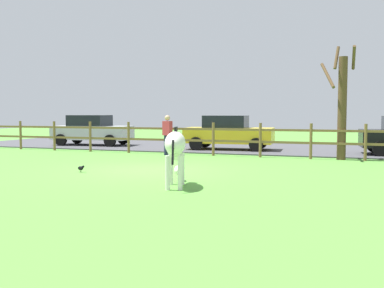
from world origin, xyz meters
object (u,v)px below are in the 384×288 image
at_px(bare_tree, 342,104).
at_px(zebra, 175,148).
at_px(crow_on_grass, 81,168).
at_px(parked_car_silver, 92,130).
at_px(parked_car_yellow, 228,132).
at_px(visitor_near_fence, 167,133).

relative_size(bare_tree, zebra, 2.24).
height_order(crow_on_grass, parked_car_silver, parked_car_silver).
bearing_deg(parked_car_yellow, crow_on_grass, -103.52).
relative_size(bare_tree, crow_on_grass, 19.59).
xyz_separation_m(zebra, parked_car_silver, (-8.87, 10.48, -0.08)).
xyz_separation_m(parked_car_silver, parked_car_yellow, (7.41, -0.27, 0.00)).
height_order(parked_car_silver, visitor_near_fence, visitor_near_fence).
height_order(bare_tree, zebra, bare_tree).
bearing_deg(bare_tree, visitor_near_fence, -175.07).
bearing_deg(visitor_near_fence, parked_car_silver, 149.44).
distance_m(crow_on_grass, parked_car_yellow, 9.04).
relative_size(parked_car_silver, parked_car_yellow, 1.01).
height_order(bare_tree, parked_car_yellow, bare_tree).
relative_size(zebra, parked_car_yellow, 0.46).
height_order(bare_tree, visitor_near_fence, bare_tree).
xyz_separation_m(bare_tree, visitor_near_fence, (-6.73, -0.58, -1.15)).
height_order(parked_car_yellow, visitor_near_fence, visitor_near_fence).
bearing_deg(bare_tree, parked_car_silver, 167.42).
bearing_deg(crow_on_grass, visitor_near_fence, 86.37).
bearing_deg(parked_car_silver, zebra, -49.76).
distance_m(crow_on_grass, parked_car_silver, 10.50).
distance_m(bare_tree, crow_on_grass, 9.66).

